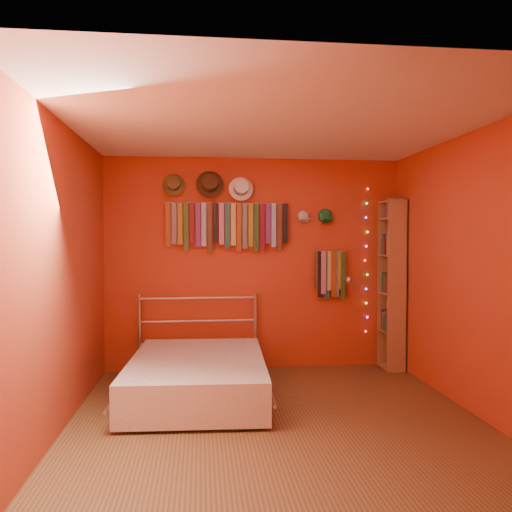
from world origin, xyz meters
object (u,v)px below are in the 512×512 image
object	(u,v)px
bookshelf	(395,283)
tie_rack	(228,224)
bed	(198,376)
reading_lamp	(348,280)

from	to	relation	value
bookshelf	tie_rack	bearing A→B (deg)	175.52
bookshelf	bed	xyz separation A→B (m)	(-2.33, -0.83, -0.80)
bed	bookshelf	bearing A→B (deg)	22.47
tie_rack	bookshelf	size ratio (longest dim) A/B	0.72
reading_lamp	bookshelf	bearing A→B (deg)	2.18
reading_lamp	bed	world-z (taller)	reading_lamp
tie_rack	reading_lamp	bearing A→B (deg)	-7.26
bookshelf	bed	world-z (taller)	bookshelf
tie_rack	reading_lamp	distance (m)	1.55
reading_lamp	bookshelf	distance (m)	0.59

